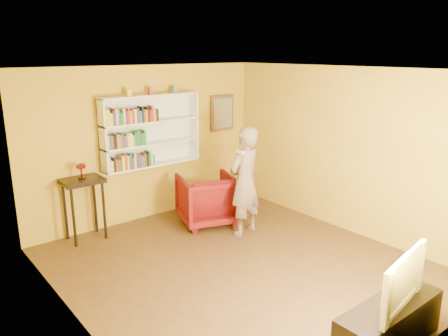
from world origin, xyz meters
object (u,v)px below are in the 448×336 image
(armchair, at_px, (207,199))
(television, at_px, (394,279))
(console_table, at_px, (83,189))
(person, at_px, (245,181))
(ruby_lustre, at_px, (81,168))
(tv_cabinet, at_px, (389,325))
(bookshelf, at_px, (150,131))

(armchair, relative_size, television, 0.95)
(television, bearing_deg, console_table, 96.75)
(console_table, distance_m, person, 2.56)
(person, distance_m, television, 3.18)
(person, xyz_separation_m, television, (-0.77, -3.08, -0.12))
(console_table, height_order, ruby_lustre, ruby_lustre)
(ruby_lustre, distance_m, tv_cabinet, 4.79)
(console_table, bearing_deg, tv_cabinet, -73.22)
(tv_cabinet, bearing_deg, console_table, 106.78)
(bookshelf, relative_size, television, 1.81)
(television, bearing_deg, person, 65.92)
(person, bearing_deg, tv_cabinet, 65.30)
(bookshelf, relative_size, console_table, 1.79)
(ruby_lustre, relative_size, armchair, 0.26)
(armchair, bearing_deg, person, 124.63)
(bookshelf, distance_m, armchair, 1.56)
(ruby_lustre, height_order, tv_cabinet, ruby_lustre)
(armchair, distance_m, person, 0.90)
(person, xyz_separation_m, tv_cabinet, (-0.77, -3.08, -0.65))
(armchair, height_order, person, person)
(ruby_lustre, bearing_deg, television, -73.22)
(person, distance_m, tv_cabinet, 3.24)
(console_table, xyz_separation_m, tv_cabinet, (1.36, -4.50, -0.59))
(tv_cabinet, height_order, television, television)
(ruby_lustre, bearing_deg, console_table, -56.31)
(person, height_order, television, person)
(tv_cabinet, bearing_deg, armchair, 81.69)
(bookshelf, height_order, person, bookshelf)
(bookshelf, bearing_deg, person, -62.63)
(television, bearing_deg, ruby_lustre, 96.75)
(console_table, relative_size, armchair, 1.06)
(person, bearing_deg, armchair, -84.50)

